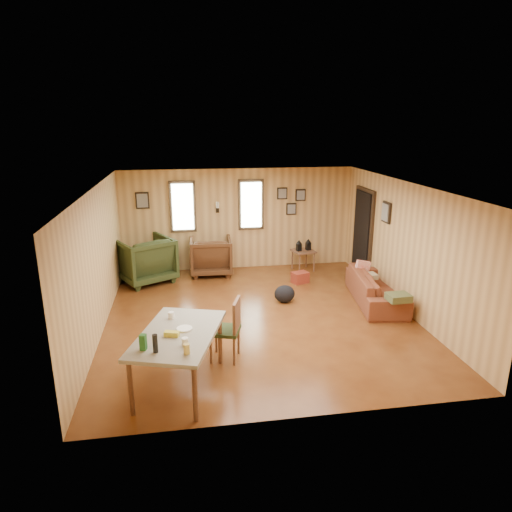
{
  "coord_description": "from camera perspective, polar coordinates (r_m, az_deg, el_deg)",
  "views": [
    {
      "loc": [
        -1.3,
        -7.6,
        3.46
      ],
      "look_at": [
        0.0,
        0.4,
        1.05
      ],
      "focal_mm": 32.0,
      "sensor_mm": 36.0,
      "label": 1
    }
  ],
  "objects": [
    {
      "name": "backpack",
      "position": [
        9.05,
        3.59,
        -4.74
      ],
      "size": [
        0.47,
        0.39,
        0.35
      ],
      "rotation": [
        0.0,
        0.0,
        -0.22
      ],
      "color": "black",
      "rests_on": "ground"
    },
    {
      "name": "dining_chair",
      "position": [
        6.84,
        -3.34,
        -8.74
      ],
      "size": [
        0.55,
        0.55,
        0.96
      ],
      "rotation": [
        0.0,
        0.0,
        -0.31
      ],
      "color": "#2D3919",
      "rests_on": "ground"
    },
    {
      "name": "dining_table",
      "position": [
        6.14,
        -9.74,
        -10.07
      ],
      "size": [
        1.37,
        1.79,
        1.03
      ],
      "rotation": [
        0.0,
        0.0,
        -0.3
      ],
      "color": "gray",
      "rests_on": "ground"
    },
    {
      "name": "recliner_green",
      "position": [
        10.36,
        -13.69,
        -0.2
      ],
      "size": [
        1.44,
        1.41,
        1.11
      ],
      "primitive_type": "imported",
      "rotation": [
        0.0,
        0.0,
        -2.64
      ],
      "color": "#2D3919",
      "rests_on": "ground"
    },
    {
      "name": "sofa_pillows",
      "position": [
        8.96,
        15.31,
        -3.35
      ],
      "size": [
        0.47,
        1.67,
        0.35
      ],
      "rotation": [
        0.0,
        0.0,
        0.05
      ],
      "color": "#4F5630",
      "rests_on": "sofa"
    },
    {
      "name": "cooler",
      "position": [
        10.16,
        5.53,
        -2.68
      ],
      "size": [
        0.41,
        0.35,
        0.25
      ],
      "rotation": [
        0.0,
        0.0,
        0.34
      ],
      "color": "maroon",
      "rests_on": "ground"
    },
    {
      "name": "room",
      "position": [
        8.32,
        1.29,
        0.83
      ],
      "size": [
        5.54,
        6.04,
        2.44
      ],
      "color": "brown",
      "rests_on": "ground"
    },
    {
      "name": "sofa",
      "position": [
        9.29,
        14.82,
        -3.29
      ],
      "size": [
        0.87,
        2.08,
        0.79
      ],
      "primitive_type": "imported",
      "rotation": [
        0.0,
        0.0,
        1.43
      ],
      "color": "brown",
      "rests_on": "ground"
    },
    {
      "name": "side_table",
      "position": [
        10.89,
        5.95,
        0.83
      ],
      "size": [
        0.58,
        0.58,
        0.77
      ],
      "rotation": [
        0.0,
        0.0,
        0.23
      ],
      "color": "brown",
      "rests_on": "ground"
    },
    {
      "name": "recliner_brown",
      "position": [
        10.65,
        -5.66,
        0.26
      ],
      "size": [
        0.97,
        0.91,
        0.97
      ],
      "primitive_type": "imported",
      "rotation": [
        0.0,
        0.0,
        3.1
      ],
      "color": "#472915",
      "rests_on": "ground"
    },
    {
      "name": "end_table",
      "position": [
        10.93,
        -11.09,
        -0.13
      ],
      "size": [
        0.55,
        0.5,
        0.67
      ],
      "rotation": [
        0.0,
        0.0,
        0.04
      ],
      "color": "brown",
      "rests_on": "ground"
    }
  ]
}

